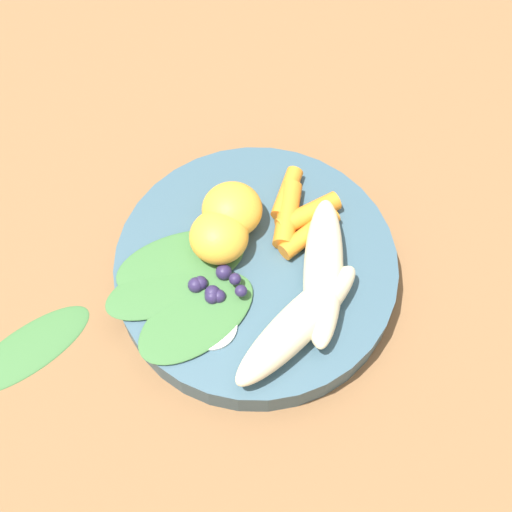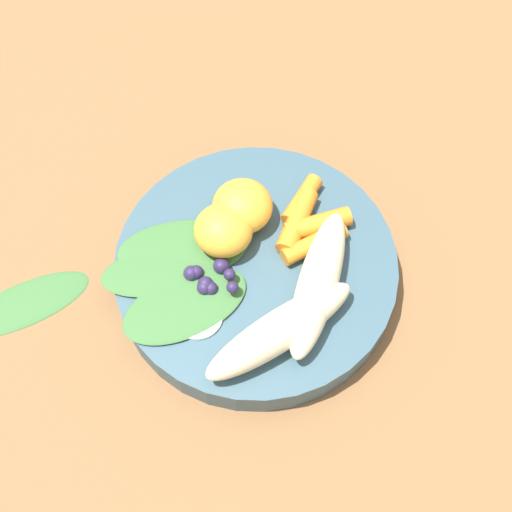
# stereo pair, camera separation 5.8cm
# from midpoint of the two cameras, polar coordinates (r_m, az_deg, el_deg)

# --- Properties ---
(ground_plane) EXTENTS (2.40, 2.40, 0.00)m
(ground_plane) POSITION_cam_midpoint_polar(r_m,az_deg,el_deg) (0.62, -2.68, -2.09)
(ground_plane) COLOR brown
(bowl) EXTENTS (0.25, 0.25, 0.03)m
(bowl) POSITION_cam_midpoint_polar(r_m,az_deg,el_deg) (0.61, -2.74, -1.42)
(bowl) COLOR #385666
(bowl) RESTS_ON ground_plane
(banana_peeled_left) EXTENTS (0.10, 0.14, 0.03)m
(banana_peeled_left) POSITION_cam_midpoint_polar(r_m,az_deg,el_deg) (0.57, 2.71, -1.50)
(banana_peeled_left) COLOR beige
(banana_peeled_left) RESTS_ON bowl
(banana_peeled_right) EXTENTS (0.14, 0.08, 0.03)m
(banana_peeled_right) POSITION_cam_midpoint_polar(r_m,az_deg,el_deg) (0.55, 0.41, -5.95)
(banana_peeled_right) COLOR beige
(banana_peeled_right) RESTS_ON bowl
(orange_segment_near) EXTENTS (0.05, 0.05, 0.04)m
(orange_segment_near) POSITION_cam_midpoint_polar(r_m,az_deg,el_deg) (0.59, -5.94, 1.35)
(orange_segment_near) COLOR #F4A833
(orange_segment_near) RESTS_ON bowl
(orange_segment_far) EXTENTS (0.05, 0.05, 0.04)m
(orange_segment_far) POSITION_cam_midpoint_polar(r_m,az_deg,el_deg) (0.60, -4.74, 3.63)
(orange_segment_far) COLOR #F4A833
(orange_segment_far) RESTS_ON bowl
(carrot_front) EXTENTS (0.06, 0.03, 0.02)m
(carrot_front) POSITION_cam_midpoint_polar(r_m,az_deg,el_deg) (0.60, 1.57, 1.82)
(carrot_front) COLOR orange
(carrot_front) RESTS_ON bowl
(carrot_mid_left) EXTENTS (0.06, 0.02, 0.02)m
(carrot_mid_left) POSITION_cam_midpoint_polar(r_m,az_deg,el_deg) (0.61, 1.61, 3.26)
(carrot_mid_left) COLOR orange
(carrot_mid_left) RESTS_ON bowl
(carrot_mid_right) EXTENTS (0.05, 0.06, 0.02)m
(carrot_mid_right) POSITION_cam_midpoint_polar(r_m,az_deg,el_deg) (0.61, -0.11, 3.21)
(carrot_mid_right) COLOR orange
(carrot_mid_right) RESTS_ON bowl
(carrot_rear) EXTENTS (0.05, 0.05, 0.02)m
(carrot_rear) POSITION_cam_midpoint_polar(r_m,az_deg,el_deg) (0.62, -0.10, 4.98)
(carrot_rear) COLOR orange
(carrot_rear) RESTS_ON bowl
(blueberry_pile) EXTENTS (0.04, 0.04, 0.02)m
(blueberry_pile) POSITION_cam_midpoint_polar(r_m,az_deg,el_deg) (0.58, -6.30, -2.88)
(blueberry_pile) COLOR #2D234C
(blueberry_pile) RESTS_ON bowl
(coconut_shred_patch) EXTENTS (0.04, 0.04, 0.00)m
(coconut_shred_patch) POSITION_cam_midpoint_polar(r_m,az_deg,el_deg) (0.57, -6.65, -6.07)
(coconut_shred_patch) COLOR white
(coconut_shred_patch) RESTS_ON bowl
(kale_leaf_left) EXTENTS (0.12, 0.07, 0.01)m
(kale_leaf_left) POSITION_cam_midpoint_polar(r_m,az_deg,el_deg) (0.60, -9.05, -0.85)
(kale_leaf_left) COLOR #3D7038
(kale_leaf_left) RESTS_ON bowl
(kale_leaf_right) EXTENTS (0.11, 0.06, 0.01)m
(kale_leaf_right) POSITION_cam_midpoint_polar(r_m,az_deg,el_deg) (0.59, -10.31, -2.84)
(kale_leaf_right) COLOR #3D7038
(kale_leaf_right) RESTS_ON bowl
(kale_leaf_rear) EXTENTS (0.12, 0.08, 0.01)m
(kale_leaf_rear) POSITION_cam_midpoint_polar(r_m,az_deg,el_deg) (0.57, -7.88, -5.33)
(kale_leaf_rear) COLOR #3D7038
(kale_leaf_rear) RESTS_ON bowl
(kale_leaf_stray) EXTENTS (0.12, 0.07, 0.01)m
(kale_leaf_stray) POSITION_cam_midpoint_polar(r_m,az_deg,el_deg) (0.63, -20.93, -7.41)
(kale_leaf_stray) COLOR #3D7038
(kale_leaf_stray) RESTS_ON ground_plane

